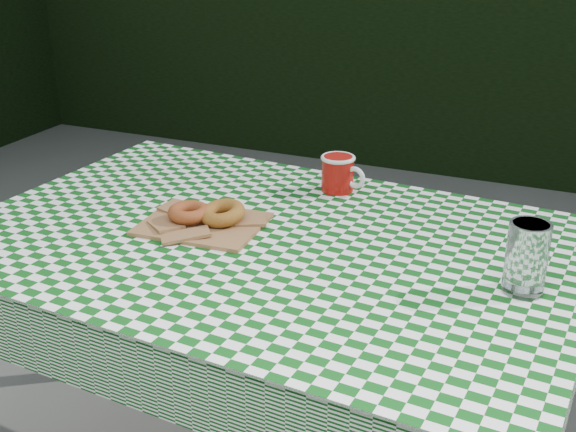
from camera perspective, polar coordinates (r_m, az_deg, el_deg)
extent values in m
cube|color=black|center=(4.38, 15.80, 15.45)|extent=(7.00, 0.70, 1.80)
cube|color=brown|center=(1.77, -1.62, -12.93)|extent=(1.38, 0.98, 0.75)
cube|color=#0A4511|center=(1.58, -1.78, -1.78)|extent=(1.41, 1.00, 0.01)
cube|color=#9B7443|center=(1.64, -6.71, -0.55)|extent=(0.28, 0.23, 0.01)
torus|color=brown|center=(1.65, -7.75, 0.28)|extent=(0.12, 0.12, 0.03)
torus|color=olive|center=(1.63, -5.17, 0.24)|extent=(0.14, 0.14, 0.03)
cylinder|color=white|center=(1.40, 18.18, -3.15)|extent=(0.09, 0.09, 0.14)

